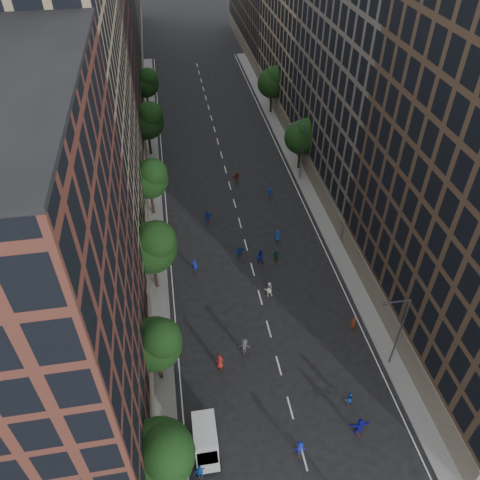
{
  "coord_description": "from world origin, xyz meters",
  "views": [
    {
      "loc": [
        -8.09,
        -11.98,
        38.46
      ],
      "look_at": [
        -0.96,
        30.23,
        2.0
      ],
      "focal_mm": 35.0,
      "sensor_mm": 36.0,
      "label": 1
    }
  ],
  "objects_px": {
    "streetlamp_near": "(398,329)",
    "streetlamp_far": "(301,149)",
    "cargo_van": "(206,440)",
    "skater_2": "(349,399)"
  },
  "relations": [
    {
      "from": "streetlamp_near",
      "to": "streetlamp_far",
      "type": "xyz_separation_m",
      "value": [
        0.0,
        33.0,
        0.0
      ]
    },
    {
      "from": "streetlamp_near",
      "to": "streetlamp_far",
      "type": "distance_m",
      "value": 33.0
    },
    {
      "from": "streetlamp_near",
      "to": "cargo_van",
      "type": "bearing_deg",
      "value": -163.72
    },
    {
      "from": "streetlamp_far",
      "to": "cargo_van",
      "type": "bearing_deg",
      "value": -115.37
    },
    {
      "from": "cargo_van",
      "to": "streetlamp_near",
      "type": "bearing_deg",
      "value": 16.77
    },
    {
      "from": "cargo_van",
      "to": "skater_2",
      "type": "bearing_deg",
      "value": 8.54
    },
    {
      "from": "streetlamp_far",
      "to": "skater_2",
      "type": "distance_m",
      "value": 37.1
    },
    {
      "from": "skater_2",
      "to": "streetlamp_far",
      "type": "bearing_deg",
      "value": -103.94
    },
    {
      "from": "streetlamp_near",
      "to": "cargo_van",
      "type": "distance_m",
      "value": 19.33
    },
    {
      "from": "cargo_van",
      "to": "skater_2",
      "type": "height_order",
      "value": "cargo_van"
    }
  ]
}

